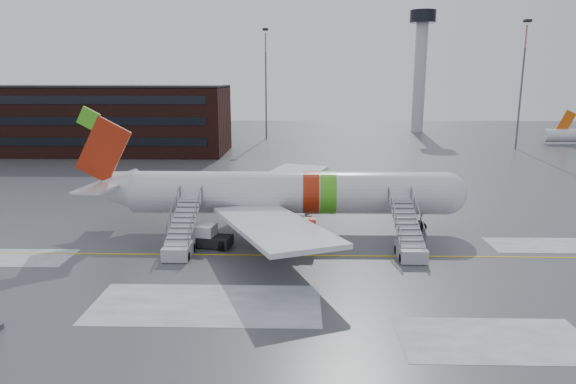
{
  "coord_description": "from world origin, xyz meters",
  "views": [
    {
      "loc": [
        -0.32,
        -39.04,
        13.54
      ],
      "look_at": [
        -1.32,
        3.9,
        4.0
      ],
      "focal_mm": 32.0,
      "sensor_mm": 36.0,
      "label": 1
    }
  ],
  "objects_px": {
    "airliner": "(278,193)",
    "airstair_fwd": "(409,242)",
    "pushback_tug": "(209,237)",
    "airstair_aft": "(181,240)"
  },
  "relations": [
    {
      "from": "airliner",
      "to": "airstair_fwd",
      "type": "distance_m",
      "value": 12.6
    },
    {
      "from": "airliner",
      "to": "pushback_tug",
      "type": "height_order",
      "value": "airliner"
    },
    {
      "from": "airstair_fwd",
      "to": "airstair_aft",
      "type": "bearing_deg",
      "value": 180.0
    },
    {
      "from": "airstair_fwd",
      "to": "pushback_tug",
      "type": "distance_m",
      "value": 16.04
    },
    {
      "from": "airstair_aft",
      "to": "pushback_tug",
      "type": "distance_m",
      "value": 2.61
    },
    {
      "from": "airstair_fwd",
      "to": "airstair_aft",
      "type": "xyz_separation_m",
      "value": [
        -17.93,
        0.0,
        0.0
      ]
    },
    {
      "from": "airstair_aft",
      "to": "pushback_tug",
      "type": "relative_size",
      "value": 2.2
    },
    {
      "from": "airliner",
      "to": "airstair_aft",
      "type": "distance_m",
      "value": 10.16
    },
    {
      "from": "airliner",
      "to": "pushback_tug",
      "type": "distance_m",
      "value": 7.74
    },
    {
      "from": "airliner",
      "to": "airstair_fwd",
      "type": "relative_size",
      "value": 4.55
    }
  ]
}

